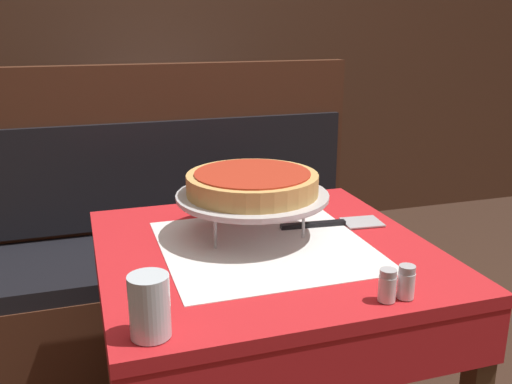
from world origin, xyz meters
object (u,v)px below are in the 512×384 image
(pizza_server, at_px, (335,223))
(napkin_holder, at_px, (273,185))
(pizza_pan_stand, at_px, (252,197))
(water_glass_near, at_px, (150,306))
(dining_table_rear, at_px, (166,149))
(booth_bench, at_px, (182,279))
(deep_dish_pizza, at_px, (252,183))
(condiment_caddy, at_px, (160,124))
(salt_shaker, at_px, (387,285))
(pepper_shaker, at_px, (406,282))
(dining_table_front, at_px, (265,283))

(pizza_server, distance_m, napkin_holder, 0.29)
(pizza_pan_stand, bearing_deg, water_glass_near, -127.17)
(dining_table_rear, height_order, booth_bench, booth_bench)
(pizza_pan_stand, relative_size, deep_dish_pizza, 1.17)
(napkin_holder, xyz_separation_m, condiment_caddy, (-0.16, 1.21, -0.01))
(napkin_holder, height_order, condiment_caddy, condiment_caddy)
(water_glass_near, bearing_deg, booth_bench, 77.48)
(booth_bench, height_order, pizza_server, booth_bench)
(salt_shaker, height_order, pepper_shaker, pepper_shaker)
(dining_table_front, relative_size, deep_dish_pizza, 2.40)
(pizza_pan_stand, bearing_deg, dining_table_rear, 89.16)
(pepper_shaker, bearing_deg, salt_shaker, 180.00)
(pizza_pan_stand, bearing_deg, napkin_holder, 60.85)
(dining_table_rear, relative_size, deep_dish_pizza, 2.31)
(pepper_shaker, bearing_deg, condiment_caddy, 95.86)
(booth_bench, xyz_separation_m, pepper_shaker, (0.26, -1.11, 0.46))
(pizza_pan_stand, relative_size, salt_shaker, 5.85)
(pepper_shaker, height_order, napkin_holder, napkin_holder)
(salt_shaker, bearing_deg, dining_table_rear, 93.43)
(deep_dish_pizza, xyz_separation_m, pizza_server, (0.23, -0.01, -0.13))
(pizza_server, relative_size, salt_shaker, 4.27)
(deep_dish_pizza, height_order, salt_shaker, deep_dish_pizza)
(booth_bench, distance_m, pizza_server, 0.87)
(booth_bench, bearing_deg, dining_table_front, -84.23)
(pepper_shaker, relative_size, napkin_holder, 0.68)
(dining_table_front, distance_m, pizza_server, 0.26)
(pizza_pan_stand, xyz_separation_m, pepper_shaker, (0.18, -0.43, -0.07))
(booth_bench, relative_size, salt_shaker, 22.28)
(pizza_server, bearing_deg, dining_table_rear, 97.63)
(salt_shaker, relative_size, condiment_caddy, 0.41)
(dining_table_front, distance_m, deep_dish_pizza, 0.25)
(booth_bench, distance_m, condiment_caddy, 0.93)
(booth_bench, height_order, condiment_caddy, booth_bench)
(deep_dish_pizza, bearing_deg, pizza_pan_stand, -90.00)
(pizza_server, bearing_deg, pepper_shaker, -96.51)
(deep_dish_pizza, bearing_deg, napkin_holder, 60.85)
(deep_dish_pizza, distance_m, condiment_caddy, 1.48)
(booth_bench, relative_size, pizza_pan_stand, 3.81)
(dining_table_rear, xyz_separation_m, deep_dish_pizza, (-0.02, -1.56, 0.24))
(deep_dish_pizza, distance_m, napkin_holder, 0.32)
(dining_table_rear, height_order, napkin_holder, napkin_holder)
(booth_bench, bearing_deg, pizza_server, -66.15)
(booth_bench, bearing_deg, condiment_caddy, 85.71)
(condiment_caddy, bearing_deg, deep_dish_pizza, -89.52)
(deep_dish_pizza, bearing_deg, condiment_caddy, 90.48)
(dining_table_front, xyz_separation_m, condiment_caddy, (-0.02, 1.57, 0.14))
(booth_bench, bearing_deg, pizza_pan_stand, -83.95)
(pizza_server, relative_size, pepper_shaker, 4.14)
(pizza_pan_stand, xyz_separation_m, condiment_caddy, (-0.01, 1.48, -0.06))
(booth_bench, relative_size, deep_dish_pizza, 4.44)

